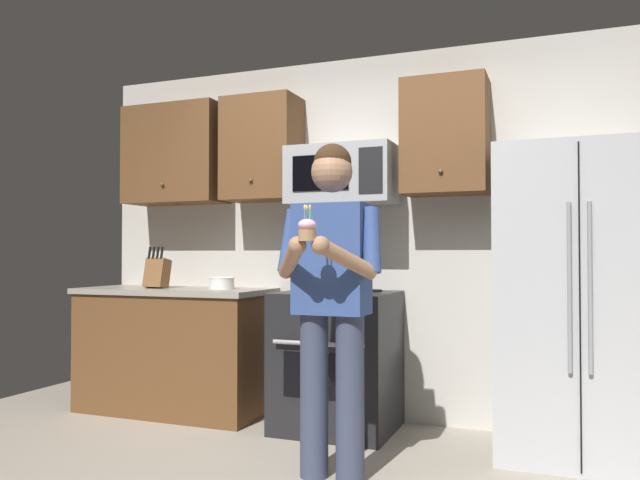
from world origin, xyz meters
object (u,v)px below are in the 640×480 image
(person, at_px, (331,288))
(cupcake, at_px, (307,229))
(refrigerator, at_px, (578,302))
(knife_block, at_px, (157,273))
(oven_range, at_px, (337,360))
(microwave, at_px, (343,176))
(bowl_large_white, at_px, (222,283))

(person, distance_m, cupcake, 0.44)
(refrigerator, bearing_deg, cupcake, -136.00)
(person, bearing_deg, knife_block, 153.43)
(refrigerator, height_order, knife_block, refrigerator)
(oven_range, bearing_deg, cupcake, -76.83)
(microwave, height_order, knife_block, microwave)
(microwave, bearing_deg, oven_range, -90.02)
(refrigerator, bearing_deg, knife_block, 179.81)
(microwave, height_order, refrigerator, microwave)
(bowl_large_white, bearing_deg, refrigerator, -1.78)
(microwave, bearing_deg, knife_block, -174.04)
(cupcake, bearing_deg, oven_range, 103.17)
(oven_range, xyz_separation_m, cupcake, (0.28, -1.21, 0.83))
(knife_block, height_order, bowl_large_white, knife_block)
(knife_block, bearing_deg, cupcake, -34.70)
(cupcake, bearing_deg, knife_block, 145.30)
(refrigerator, relative_size, knife_block, 5.63)
(oven_range, xyz_separation_m, person, (0.28, -0.88, 0.53))
(oven_range, xyz_separation_m, microwave, (0.00, 0.12, 1.26))
(microwave, bearing_deg, refrigerator, -6.03)
(microwave, distance_m, person, 1.27)
(knife_block, distance_m, cupcake, 2.10)
(microwave, relative_size, bowl_large_white, 3.91)
(cupcake, bearing_deg, refrigerator, 44.00)
(refrigerator, bearing_deg, bowl_large_white, 178.22)
(microwave, bearing_deg, person, -74.21)
(oven_range, distance_m, microwave, 1.26)
(bowl_large_white, height_order, person, person)
(knife_block, height_order, cupcake, cupcake)
(person, height_order, cupcake, person)
(oven_range, distance_m, bowl_large_white, 1.04)
(oven_range, height_order, knife_block, knife_block)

